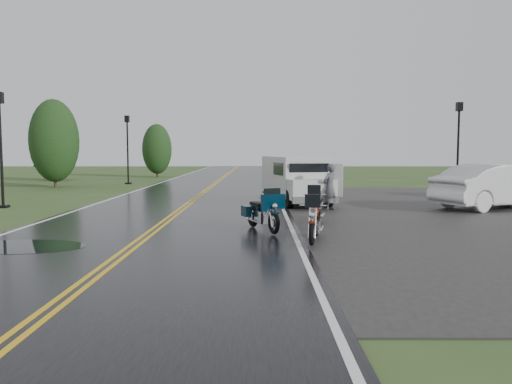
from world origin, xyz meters
TOP-DOWN VIEW (x-y plane):
  - ground at (0.00, 0.00)m, footprint 120.00×120.00m
  - road at (0.00, 10.00)m, footprint 8.00×100.00m
  - parking_pad at (11.00, 5.00)m, footprint 14.00×24.00m
  - motorcycle_red at (4.08, -1.48)m, footprint 1.07×2.04m
  - motorcycle_teal at (3.27, 0.08)m, footprint 1.45×2.16m
  - motorcycle_silver at (4.40, 1.03)m, footprint 1.16×2.13m
  - van_white at (4.05, 6.25)m, footprint 2.98×5.43m
  - person_at_van at (5.52, 5.70)m, footprint 0.74×0.72m
  - sedan_white at (11.87, 6.22)m, footprint 5.38×3.73m
  - lamp_post_near_left at (-7.09, 6.63)m, footprint 0.39×0.39m
  - lamp_post_far_left at (-5.85, 20.74)m, footprint 0.40×0.40m
  - lamp_post_far_right at (13.41, 13.71)m, footprint 0.41×0.41m
  - tree_left_mid at (-9.51, 17.67)m, footprint 2.92×2.92m
  - tree_left_far at (-5.69, 29.71)m, footprint 2.50×2.50m
  - pine_left_far at (-12.56, 24.97)m, footprint 2.90×2.90m

SIDE VIEW (x-z plane):
  - ground at x=0.00m, z-range 0.00..0.00m
  - parking_pad at x=11.00m, z-range 0.00..0.03m
  - road at x=0.00m, z-range 0.00..0.04m
  - motorcycle_red at x=4.08m, z-range 0.00..1.15m
  - motorcycle_silver at x=4.40m, z-range 0.00..1.19m
  - motorcycle_teal at x=3.27m, z-range 0.00..1.20m
  - sedan_white at x=11.87m, z-range 0.00..1.68m
  - person_at_van at x=5.52m, z-range 0.00..1.71m
  - van_white at x=4.05m, z-range 0.00..2.02m
  - tree_left_far at x=-5.69m, z-range 0.00..3.84m
  - lamp_post_near_left at x=-7.09m, z-range 0.00..4.52m
  - tree_left_mid at x=-9.51m, z-range 0.00..4.57m
  - lamp_post_far_left at x=-5.85m, z-range 0.00..4.61m
  - lamp_post_far_right at x=13.41m, z-range 0.00..4.81m
  - pine_left_far at x=-12.56m, z-range 0.00..6.03m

